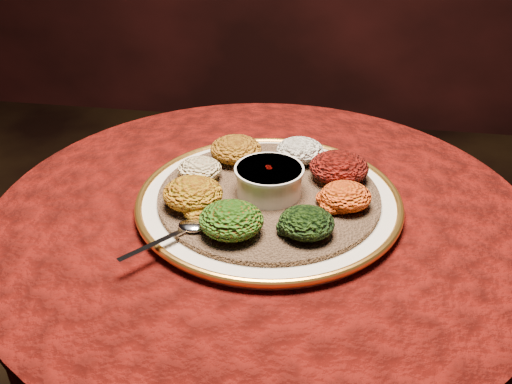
# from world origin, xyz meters

# --- Properties ---
(table) EXTENTS (0.96, 0.96, 0.73)m
(table) POSITION_xyz_m (0.00, 0.00, 0.55)
(table) COLOR black
(table) RESTS_ON ground
(platter) EXTENTS (0.55, 0.55, 0.02)m
(platter) POSITION_xyz_m (0.01, 0.01, 0.75)
(platter) COLOR silver
(platter) RESTS_ON table
(injera) EXTENTS (0.40, 0.40, 0.01)m
(injera) POSITION_xyz_m (0.01, 0.01, 0.76)
(injera) COLOR #866143
(injera) RESTS_ON platter
(stew_bowl) EXTENTS (0.12, 0.12, 0.05)m
(stew_bowl) POSITION_xyz_m (0.01, 0.01, 0.79)
(stew_bowl) COLOR silver
(stew_bowl) RESTS_ON injera
(spoon) EXTENTS (0.11, 0.12, 0.01)m
(spoon) POSITION_xyz_m (-0.10, -0.13, 0.77)
(spoon) COLOR silver
(spoon) RESTS_ON injera
(portion_ayib) EXTENTS (0.09, 0.09, 0.04)m
(portion_ayib) POSITION_xyz_m (0.05, 0.14, 0.78)
(portion_ayib) COLOR white
(portion_ayib) RESTS_ON injera
(portion_kitfo) EXTENTS (0.11, 0.10, 0.05)m
(portion_kitfo) POSITION_xyz_m (0.13, 0.07, 0.79)
(portion_kitfo) COLOR black
(portion_kitfo) RESTS_ON injera
(portion_tikil) EXTENTS (0.09, 0.08, 0.04)m
(portion_tikil) POSITION_xyz_m (0.14, -0.01, 0.78)
(portion_tikil) COLOR #B97A0F
(portion_tikil) RESTS_ON injera
(portion_gomen) EXTENTS (0.09, 0.08, 0.04)m
(portion_gomen) POSITION_xyz_m (0.09, -0.10, 0.78)
(portion_gomen) COLOR black
(portion_gomen) RESTS_ON injera
(portion_mixveg) EXTENTS (0.10, 0.10, 0.05)m
(portion_mixveg) POSITION_xyz_m (-0.03, -0.12, 0.79)
(portion_mixveg) COLOR #A3240A
(portion_mixveg) RESTS_ON injera
(portion_kik) EXTENTS (0.10, 0.10, 0.05)m
(portion_kik) POSITION_xyz_m (-0.11, -0.05, 0.79)
(portion_kik) COLOR #A57A0E
(portion_kik) RESTS_ON injera
(portion_timatim) EXTENTS (0.08, 0.08, 0.04)m
(portion_timatim) POSITION_xyz_m (-0.12, 0.04, 0.78)
(portion_timatim) COLOR maroon
(portion_timatim) RESTS_ON injera
(portion_shiro) EXTENTS (0.10, 0.09, 0.05)m
(portion_shiro) POSITION_xyz_m (-0.07, 0.12, 0.79)
(portion_shiro) COLOR #9E6413
(portion_shiro) RESTS_ON injera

